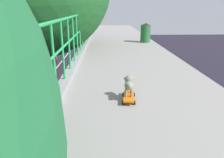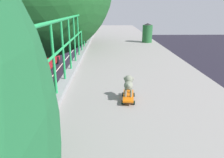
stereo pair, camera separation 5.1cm
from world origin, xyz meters
TOP-DOWN VIEW (x-y plane):
  - green_railing at (-0.25, -0.00)m, footprint 0.20×32.01m
  - car_black_fifth at (-4.09, 8.70)m, footprint 1.80×4.51m
  - city_bus at (-7.66, 23.74)m, footprint 2.64×10.19m
  - toy_skateboard at (0.92, 1.39)m, footprint 0.25×0.51m
  - small_dog at (0.93, 1.44)m, footprint 0.18×0.35m
  - litter_bin at (2.32, 7.41)m, footprint 0.43×0.43m

SIDE VIEW (x-z plane):
  - car_black_fifth at x=-4.09m, z-range -0.03..1.54m
  - city_bus at x=-7.66m, z-range 0.22..3.41m
  - toy_skateboard at x=0.92m, z-range 6.06..6.15m
  - small_dog at x=0.93m, z-range 6.16..6.46m
  - green_railing at x=-0.25m, z-range 5.71..6.96m
  - litter_bin at x=2.32m, z-range 6.05..6.86m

